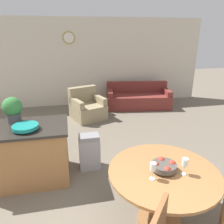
{
  "coord_description": "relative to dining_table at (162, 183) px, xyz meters",
  "views": [
    {
      "loc": [
        -0.48,
        -1.0,
        2.25
      ],
      "look_at": [
        0.25,
        2.49,
        0.95
      ],
      "focal_mm": 35.0,
      "sensor_mm": 36.0,
      "label": 1
    }
  ],
  "objects": [
    {
      "name": "wall_back",
      "position": [
        -0.54,
        5.08,
        0.77
      ],
      "size": [
        8.0,
        0.09,
        2.7
      ],
      "color": "beige",
      "rests_on": "ground_plane"
    },
    {
      "name": "dining_table",
      "position": [
        0.0,
        0.0,
        0.0
      ],
      "size": [
        1.28,
        1.28,
        0.75
      ],
      "color": "#9E6B3D",
      "rests_on": "ground_plane"
    },
    {
      "name": "fruit_bowl",
      "position": [
        0.0,
        0.0,
        0.23
      ],
      "size": [
        0.29,
        0.29,
        0.12
      ],
      "color": "#4C4742",
      "rests_on": "dining_table"
    },
    {
      "name": "wine_glass_left",
      "position": [
        -0.19,
        -0.11,
        0.32
      ],
      "size": [
        0.07,
        0.07,
        0.2
      ],
      "color": "silver",
      "rests_on": "dining_table"
    },
    {
      "name": "wine_glass_right",
      "position": [
        0.19,
        -0.11,
        0.32
      ],
      "size": [
        0.07,
        0.07,
        0.2
      ],
      "color": "silver",
      "rests_on": "dining_table"
    },
    {
      "name": "kitchen_island",
      "position": [
        -1.74,
        1.24,
        -0.12
      ],
      "size": [
        1.35,
        0.82,
        0.92
      ],
      "color": "#9E6B3D",
      "rests_on": "ground_plane"
    },
    {
      "name": "teal_bowl",
      "position": [
        -1.65,
        1.11,
        0.39
      ],
      "size": [
        0.37,
        0.37,
        0.08
      ],
      "color": "teal",
      "rests_on": "kitchen_island"
    },
    {
      "name": "potted_plant",
      "position": [
        -1.87,
        1.45,
        0.57
      ],
      "size": [
        0.3,
        0.3,
        0.41
      ],
      "color": "#4C4C51",
      "rests_on": "kitchen_island"
    },
    {
      "name": "trash_bin",
      "position": [
        -0.73,
        1.35,
        -0.27
      ],
      "size": [
        0.35,
        0.25,
        0.63
      ],
      "color": "#9E9EA3",
      "rests_on": "ground_plane"
    },
    {
      "name": "couch",
      "position": [
        1.16,
        4.41,
        -0.31
      ],
      "size": [
        2.06,
        1.14,
        0.76
      ],
      "rotation": [
        0.0,
        0.0,
        -0.15
      ],
      "color": "maroon",
      "rests_on": "ground_plane"
    },
    {
      "name": "armchair",
      "position": [
        -0.52,
        3.77,
        -0.3
      ],
      "size": [
        1.04,
        1.06,
        0.83
      ],
      "rotation": [
        0.0,
        0.0,
        0.35
      ],
      "color": "#998966",
      "rests_on": "ground_plane"
    }
  ]
}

